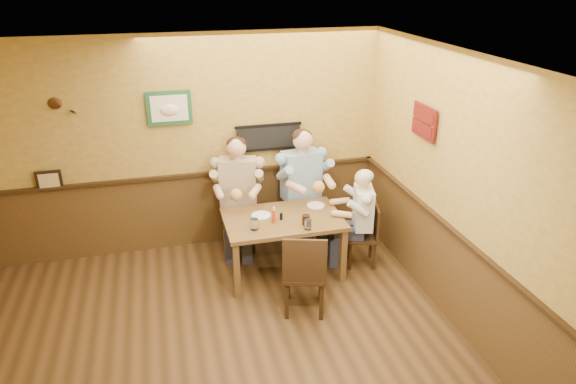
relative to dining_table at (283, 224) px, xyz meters
name	(u,v)px	position (x,y,z in m)	size (l,w,h in m)	color
room	(224,199)	(-0.84, -1.33, 1.03)	(5.02, 5.03, 2.81)	#372410
dining_table	(283,224)	(0.00, 0.00, 0.00)	(1.40, 0.90, 0.75)	brown
chair_back_left	(239,214)	(-0.41, 0.75, -0.17)	(0.45, 0.45, 0.98)	#332210
chair_back_right	(301,209)	(0.41, 0.66, -0.15)	(0.47, 0.47, 1.02)	#332210
chair_right_end	(362,235)	(1.00, -0.06, -0.26)	(0.37, 0.37, 0.81)	#332210
chair_near_side	(305,270)	(0.04, -0.80, -0.16)	(0.46, 0.46, 0.99)	#332210
diner_tan_shirt	(239,200)	(-0.41, 0.75, 0.04)	(0.64, 0.64, 1.40)	tan
diner_blue_polo	(301,194)	(0.41, 0.66, 0.07)	(0.67, 0.67, 1.45)	#7C9CBA
diner_white_elder	(362,223)	(1.00, -0.06, -0.08)	(0.53, 0.53, 1.15)	silver
water_glass_left	(254,224)	(-0.39, -0.21, 0.16)	(0.09, 0.09, 0.13)	white
water_glass_mid	(308,225)	(0.21, -0.36, 0.15)	(0.08, 0.08, 0.12)	silver
cola_tumbler	(306,220)	(0.22, -0.24, 0.15)	(0.09, 0.09, 0.12)	black
hot_sauce_bottle	(274,216)	(-0.13, -0.10, 0.18)	(0.04, 0.04, 0.18)	#C13B14
salt_shaker	(275,216)	(-0.11, -0.03, 0.14)	(0.04, 0.04, 0.09)	silver
pepper_shaker	(281,216)	(-0.03, -0.05, 0.13)	(0.03, 0.03, 0.08)	black
plate_far_left	(261,215)	(-0.24, 0.11, 0.10)	(0.24, 0.24, 0.02)	white
plate_far_right	(316,205)	(0.47, 0.21, 0.10)	(0.22, 0.22, 0.01)	white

